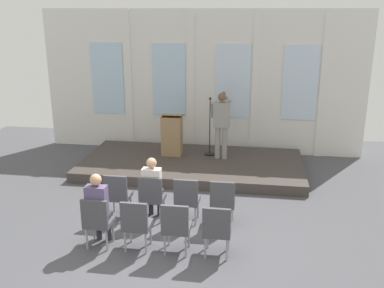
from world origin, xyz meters
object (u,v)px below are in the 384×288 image
object	(u,v)px
chair_r0_c2	(187,198)
chair_r0_c3	(223,200)
mic_stand	(210,142)
chair_r0_c0	(118,193)
speaker	(221,121)
chair_r0_c1	(152,195)
chair_r1_c0	(97,219)
lectern	(172,135)
audience_r0_c1	(153,185)
chair_r1_c3	(217,228)
chair_r1_c1	(136,222)
audience_r1_c0	(98,206)
chair_r1_c2	(176,225)

from	to	relation	value
chair_r0_c2	chair_r0_c3	world-z (taller)	same
mic_stand	chair_r0_c0	xyz separation A→B (m)	(-1.42, -3.47, -0.05)
speaker	chair_r0_c0	bearing A→B (deg)	-118.46
speaker	chair_r0_c0	size ratio (longest dim) A/B	1.84
chair_r0_c1	chair_r1_c0	distance (m)	1.31
mic_stand	lectern	distance (m)	1.03
speaker	chair_r0_c1	world-z (taller)	speaker
speaker	chair_r0_c3	world-z (taller)	speaker
speaker	chair_r0_c3	size ratio (longest dim) A/B	1.84
lectern	audience_r0_c1	size ratio (longest dim) A/B	0.90
chair_r0_c1	chair_r1_c3	distance (m)	1.77
lectern	chair_r0_c1	distance (m)	3.34
speaker	chair_r1_c1	size ratio (longest dim) A/B	1.84
mic_stand	lectern	xyz separation A→B (m)	(-0.99, -0.14, 0.22)
chair_r0_c0	audience_r1_c0	xyz separation A→B (m)	(0.00, -1.04, 0.21)
mic_stand	chair_r0_c3	bearing A→B (deg)	-79.59
speaker	audience_r0_c1	bearing A→B (deg)	-108.65
chair_r0_c1	audience_r0_c1	world-z (taller)	audience_r0_c1
chair_r1_c2	audience_r1_c0	bearing A→B (deg)	176.67
chair_r0_c3	chair_r1_c1	distance (m)	1.77
speaker	mic_stand	bearing A→B (deg)	142.98
speaker	audience_r0_c1	world-z (taller)	speaker
chair_r0_c1	chair_r1_c2	world-z (taller)	same
chair_r0_c1	chair_r1_c2	size ratio (longest dim) A/B	1.00
audience_r0_c1	chair_r1_c1	world-z (taller)	audience_r0_c1
chair_r0_c3	chair_r1_c1	size ratio (longest dim) A/B	1.00
speaker	chair_r1_c3	xyz separation A→B (m)	(0.31, -4.34, -0.72)
chair_r0_c1	chair_r0_c3	bearing A→B (deg)	0.00
chair_r0_c3	chair_r0_c2	bearing A→B (deg)	180.00
chair_r0_c1	chair_r1_c0	world-z (taller)	same
chair_r0_c3	chair_r1_c0	distance (m)	2.34
mic_stand	chair_r1_c2	xyz separation A→B (m)	(-0.05, -4.58, -0.05)
chair_r1_c0	chair_r1_c3	xyz separation A→B (m)	(2.06, 0.00, 0.00)
mic_stand	lectern	bearing A→B (deg)	-171.73
chair_r1_c0	chair_r1_c2	size ratio (longest dim) A/B	1.00
chair_r1_c3	chair_r1_c1	bearing A→B (deg)	180.00
mic_stand	audience_r0_c1	distance (m)	3.46
audience_r1_c0	chair_r1_c1	world-z (taller)	audience_r1_c0
chair_r1_c0	chair_r1_c3	size ratio (longest dim) A/B	1.00
mic_stand	lectern	world-z (taller)	mic_stand
chair_r0_c0	audience_r1_c0	bearing A→B (deg)	-90.00
lectern	chair_r1_c0	world-z (taller)	lectern
chair_r0_c0	chair_r1_c2	distance (m)	1.77
lectern	audience_r1_c0	world-z (taller)	lectern
chair_r0_c2	chair_r1_c3	xyz separation A→B (m)	(0.69, -1.12, 0.00)
audience_r0_c1	chair_r0_c3	bearing A→B (deg)	-3.48
lectern	chair_r0_c3	world-z (taller)	lectern
chair_r0_c0	chair_r0_c2	distance (m)	1.37
mic_stand	chair_r1_c1	size ratio (longest dim) A/B	1.65
chair_r0_c0	audience_r0_c1	xyz separation A→B (m)	(0.69, 0.08, 0.18)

